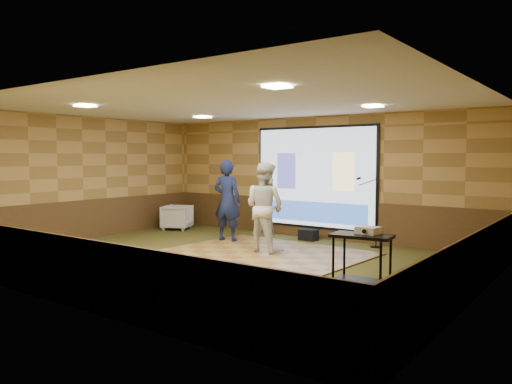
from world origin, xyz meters
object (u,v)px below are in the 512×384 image
Objects in this scene: projector_screen at (314,178)px; dance_floor at (267,253)px; player_right at (265,207)px; av_table at (362,254)px; mic_stand at (374,225)px; projector at (368,230)px; banquet_chair at (177,217)px; duffel_bag at (308,235)px; player_left at (227,200)px.

projector_screen is 0.84× the size of dance_floor.
av_table is (3.02, -1.86, -0.34)m from player_right.
player_right is 2.57m from mic_stand.
projector reaches higher than av_table.
mic_stand is (-1.43, 3.83, -0.12)m from av_table.
player_right reaches higher than av_table.
projector_screen is 4.46× the size of banquet_chair.
projector_screen is at bearing 135.13° from projector.
banquet_chair reaches higher than duffel_bag.
mic_stand reaches higher than projector.
player_right is at bearing -135.42° from mic_stand.
player_left is at bearing -128.40° from projector_screen.
mic_stand is at bearing -165.69° from player_left.
av_table is at bearing -139.26° from banquet_chair.
projector is 7.63m from banquet_chair.
player_left reaches higher than av_table.
player_right is 2.07m from duffel_bag.
projector_screen is at bearing 162.51° from mic_stand.
projector is at bearing -49.60° from duffel_bag.
player_right is (-0.10, 0.07, 0.95)m from dance_floor.
banquet_chair is (-3.76, -0.99, -1.14)m from projector_screen.
projector_screen is at bearing 127.06° from av_table.
mic_stand is (1.49, 2.03, 0.48)m from dance_floor.
dance_floor is at bearing 148.40° from av_table.
player_right reaches higher than duffel_bag.
projector_screen reaches higher than mic_stand.
player_left reaches higher than banquet_chair.
player_left is 5.14m from av_table.
av_table reaches higher than duffel_bag.
av_table is at bearing 141.54° from player_left.
banquet_chair is at bearing 163.06° from projector.
mic_stand is (-1.49, 3.73, -0.46)m from projector.
projector_screen is at bearing 95.32° from dance_floor.
player_left is 2.12× the size of av_table.
player_left is 5.13m from projector.
dance_floor is 2.52× the size of mic_stand.
player_left is at bearing -162.24° from mic_stand.
av_table is 2.90× the size of projector.
dance_floor is 12.68× the size of projector.
duffel_bag is at bearing -147.66° from player_left.
projector_screen is 2.25m from player_left.
av_table is at bearing -31.60° from dance_floor.
player_right is 3.56m from av_table.
mic_stand is at bearing 2.56° from duffel_bag.
projector_screen is 5.20m from projector.
dance_floor is at bearing -132.78° from mic_stand.
projector is at bearing -51.82° from projector_screen.
duffel_bag is (1.44, 1.31, -0.85)m from player_left.
mic_stand is 1.67m from duffel_bag.
player_right is at bearing -86.91° from projector_screen.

